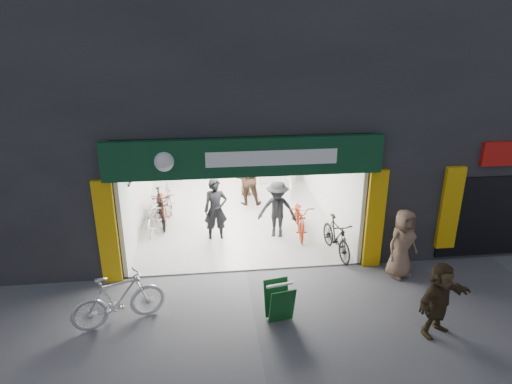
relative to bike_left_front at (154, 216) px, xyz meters
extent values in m
plane|color=#56565B|center=(2.50, -2.73, -0.47)|extent=(60.00, 60.00, 0.00)
cube|color=#232326|center=(3.50, 2.27, 5.28)|extent=(16.00, 10.00, 4.50)
cube|color=#232326|center=(-3.00, 2.27, 1.28)|extent=(5.00, 10.00, 3.50)
cube|color=#232326|center=(8.50, 2.27, 1.28)|extent=(6.00, 10.00, 3.50)
cube|color=#9E9E99|center=(2.50, 1.27, -0.45)|extent=(6.00, 8.00, 0.04)
cube|color=silver|center=(2.50, 5.37, 1.13)|extent=(6.00, 0.20, 3.20)
cube|color=silver|center=(-0.45, 1.27, 1.13)|extent=(0.10, 8.00, 3.20)
cube|color=silver|center=(5.45, 1.27, 1.13)|extent=(0.10, 8.00, 3.20)
cube|color=white|center=(2.50, 1.27, 2.78)|extent=(6.00, 8.00, 0.10)
cube|color=black|center=(2.50, -2.63, 2.88)|extent=(6.00, 0.30, 0.30)
cube|color=#0C351C|center=(2.50, -2.85, 2.58)|extent=(6.40, 0.25, 0.90)
cube|color=white|center=(3.10, -2.99, 2.58)|extent=(3.00, 0.02, 0.35)
cube|color=#E1AE0B|center=(-0.75, -2.79, 0.83)|extent=(0.45, 0.12, 2.60)
cube|color=#E1AE0B|center=(5.75, -2.79, 0.83)|extent=(0.45, 0.12, 2.60)
cube|color=#E1AE0B|center=(7.70, -2.79, 1.03)|extent=(0.50, 0.12, 2.20)
cube|color=black|center=(9.00, -2.75, 0.73)|extent=(3.00, 0.06, 2.20)
cylinder|color=black|center=(-0.32, 0.67, 1.63)|extent=(0.06, 5.00, 0.06)
cube|color=silver|center=(4.30, 3.77, 0.03)|extent=(1.40, 0.60, 1.00)
cube|color=white|center=(2.50, -1.53, 2.71)|extent=(1.30, 0.35, 0.04)
cube|color=white|center=(2.50, 0.27, 2.71)|extent=(1.30, 0.35, 0.04)
cube|color=white|center=(2.50, 2.07, 2.71)|extent=(1.30, 0.35, 0.04)
cube|color=white|center=(2.50, 3.87, 2.71)|extent=(1.30, 0.35, 0.04)
imported|color=#BCBBC1|center=(0.00, 0.00, 0.00)|extent=(0.76, 1.82, 0.93)
imported|color=black|center=(0.17, 0.37, 0.09)|extent=(0.88, 1.91, 1.11)
imported|color=maroon|center=(0.20, 0.77, 0.04)|extent=(0.96, 2.00, 1.01)
imported|color=silver|center=(0.34, 1.56, 0.04)|extent=(0.77, 1.74, 1.01)
imported|color=black|center=(5.00, -2.13, 0.06)|extent=(0.72, 1.80, 1.05)
imported|color=#9C250E|center=(4.30, -0.72, 0.05)|extent=(0.88, 2.01, 1.02)
imported|color=silver|center=(4.60, 2.56, 0.11)|extent=(0.76, 1.97, 1.16)
imported|color=silver|center=(-0.30, -4.48, 0.11)|extent=(2.00, 1.16, 1.16)
imported|color=black|center=(1.84, -0.84, 0.45)|extent=(0.70, 0.49, 1.84)
imported|color=#322116|center=(3.01, 1.67, 0.49)|extent=(0.99, 0.81, 1.91)
imported|color=black|center=(3.59, -0.91, 0.39)|extent=(1.24, 0.90, 1.72)
imported|color=#86704E|center=(3.02, 2.43, 0.35)|extent=(1.03, 0.72, 1.63)
imported|color=#7D5F48|center=(6.27, -3.35, 0.42)|extent=(1.01, 0.84, 1.77)
imported|color=#3B2E1B|center=(6.09, -5.56, 0.33)|extent=(1.53, 1.07, 1.59)
cube|color=#11441B|center=(3.05, -4.93, -0.02)|extent=(0.57, 0.30, 0.82)
cube|color=#11441B|center=(2.99, -4.59, -0.02)|extent=(0.57, 0.30, 0.82)
cube|color=white|center=(3.02, -4.76, 0.38)|extent=(0.57, 0.16, 0.05)
camera|label=1|loc=(1.59, -12.74, 5.56)|focal=32.00mm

